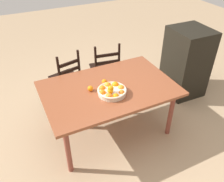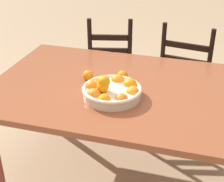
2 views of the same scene
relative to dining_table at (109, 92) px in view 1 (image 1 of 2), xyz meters
name	(u,v)px [view 1 (image 1 of 2)]	position (x,y,z in m)	size (l,w,h in m)	color
ground_plane	(109,129)	(0.00, 0.00, -0.66)	(12.00, 12.00, 0.00)	tan
dining_table	(109,92)	(0.00, 0.00, 0.00)	(1.64, 1.07, 0.73)	brown
chair_near_window	(67,80)	(-0.32, 0.83, -0.21)	(0.46, 0.46, 0.93)	black
chair_by_cabinet	(105,69)	(0.35, 0.88, -0.23)	(0.49, 0.49, 0.92)	black
cabinet	(186,62)	(1.53, 0.32, -0.10)	(0.56, 0.60, 1.11)	black
fruit_bowl	(112,91)	(-0.03, -0.14, 0.11)	(0.35, 0.35, 0.15)	beige
orange_loose_0	(104,82)	(-0.02, 0.09, 0.10)	(0.07, 0.07, 0.07)	orange
orange_loose_1	(90,89)	(-0.23, 0.03, 0.10)	(0.07, 0.07, 0.07)	orange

